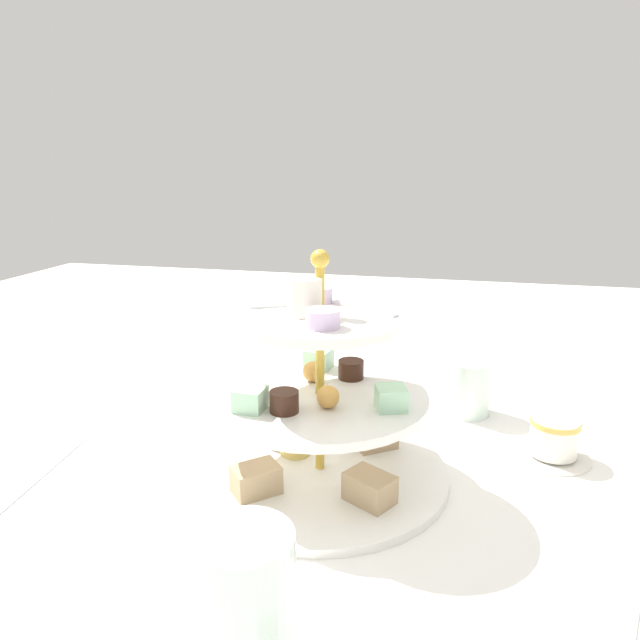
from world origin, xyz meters
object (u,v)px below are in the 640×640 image
object	(u,v)px
butter_knife_left	(42,472)
water_glass_short_left	(468,387)
water_glass_tall_right	(246,608)
teacup_with_saucer	(554,439)
butter_knife_right	(631,599)
tiered_serving_stand	(319,415)

from	to	relation	value
butter_knife_left	water_glass_short_left	bearing A→B (deg)	115.55
water_glass_tall_right	water_glass_short_left	size ratio (longest dim) A/B	1.45
teacup_with_saucer	butter_knife_right	distance (m)	0.24
tiered_serving_stand	water_glass_short_left	bearing A→B (deg)	-127.44
tiered_serving_stand	butter_knife_left	world-z (taller)	tiered_serving_stand
water_glass_short_left	butter_knife_left	distance (m)	0.56
water_glass_short_left	butter_knife_right	bearing A→B (deg)	110.30
tiered_serving_stand	butter_knife_right	world-z (taller)	tiered_serving_stand
tiered_serving_stand	butter_knife_right	distance (m)	0.33
teacup_with_saucer	water_glass_tall_right	bearing A→B (deg)	56.21
butter_knife_left	butter_knife_right	distance (m)	0.61
water_glass_tall_right	teacup_with_saucer	size ratio (longest dim) A/B	1.26
water_glass_short_left	tiered_serving_stand	bearing A→B (deg)	52.56
water_glass_short_left	teacup_with_saucer	bearing A→B (deg)	132.17
teacup_with_saucer	butter_knife_left	xyz separation A→B (m)	(0.58, 0.18, -0.02)
water_glass_tall_right	butter_knife_left	world-z (taller)	water_glass_tall_right
butter_knife_right	teacup_with_saucer	bearing A→B (deg)	25.78
water_glass_tall_right	butter_knife_right	world-z (taller)	water_glass_tall_right
butter_knife_left	butter_knife_right	bearing A→B (deg)	78.88
butter_knife_left	butter_knife_right	size ratio (longest dim) A/B	1.00
water_glass_tall_right	butter_knife_left	distance (m)	0.39
water_glass_short_left	teacup_with_saucer	distance (m)	0.15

